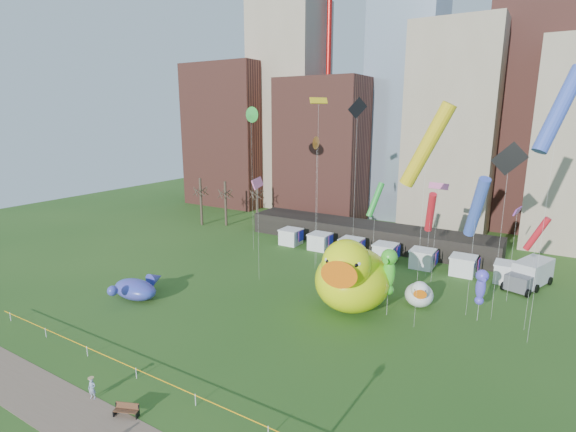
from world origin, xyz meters
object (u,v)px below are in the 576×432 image
Objects in this scene: whale_inflatable at (136,288)px; box_truck at (530,274)px; park_bench at (127,409)px; small_duck at (419,294)px; seahorse_purple at (481,284)px; woman at (92,389)px; seahorse_green at (389,268)px; big_duck at (352,276)px.

box_truck reaches higher than whale_inflatable.
park_bench is at bearing -98.67° from box_truck.
seahorse_purple reaches higher than small_duck.
small_duck reaches higher than park_bench.
box_truck is (9.50, 12.18, 0.15)m from small_duck.
whale_inflatable is at bearing 110.86° from woman.
seahorse_purple is (5.72, -0.27, 2.36)m from small_duck.
park_bench is at bearing -18.29° from woman.
seahorse_green is 27.17m from woman.
seahorse_green is 8.70m from seahorse_purple.
woman is (-13.32, -23.31, -4.17)m from seahorse_green.
big_duck is 23.17m from whale_inflatable.
big_duck is at bearing 23.09° from whale_inflatable.
big_duck is 1.55× the size of whale_inflatable.
seahorse_purple is 35.28m from whale_inflatable.
park_bench is 0.23× the size of box_truck.
big_duck is 7.11× the size of woman.
big_duck reaches higher than box_truck.
seahorse_green is at bearing 21.66° from whale_inflatable.
small_duck is 2.49× the size of park_bench.
big_duck reaches higher than whale_inflatable.
park_bench is (-17.73, -26.69, -3.30)m from seahorse_purple.
seahorse_green is 20.02m from box_truck.
box_truck is at bearing 38.55° from park_bench.
woman is at bearing -50.26° from whale_inflatable.
whale_inflatable is 44.60m from box_truck.
big_duck is at bearing -168.41° from seahorse_green.
woman is at bearing -135.49° from small_duck.
small_duck is 2.78× the size of woman.
seahorse_purple is 3.37× the size of woman.
whale_inflatable is 4.13× the size of park_bench.
seahorse_purple is at bearing -86.77° from box_truck.
woman is at bearing -102.40° from box_truck.
seahorse_purple is 34.28m from woman.
small_duck is 15.45m from box_truck.
woman reaches higher than park_bench.
big_duck is at bearing -177.31° from seahorse_purple.
seahorse_green is 4.44× the size of woman.
whale_inflatable is at bearing -159.16° from seahorse_green.
seahorse_purple is 3.03× the size of park_bench.
big_duck is at bearing 51.58° from park_bench.
park_bench is 3.51m from woman.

